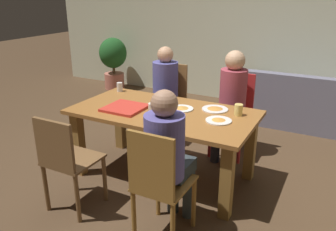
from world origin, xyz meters
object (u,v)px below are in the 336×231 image
object	(u,v)px
pizza_box_0	(125,108)
plate_0	(182,108)
person_1	(231,97)
chair_2	(169,98)
plate_1	(219,120)
drinking_glass_0	(238,110)
chair_3	(66,159)
plate_3	(215,109)
potted_plant	(113,59)
person_0	(168,152)
couch	(305,106)
dining_table	(163,122)
drinking_glass_2	(120,87)
person_2	(163,87)
plate_2	(170,123)
chair_0	(158,182)
drinking_glass_1	(153,110)
chair_1	(234,109)

from	to	relation	value
pizza_box_0	plate_0	bearing A→B (deg)	26.93
person_1	chair_2	size ratio (longest dim) A/B	1.29
plate_1	drinking_glass_0	world-z (taller)	drinking_glass_0
chair_2	chair_3	size ratio (longest dim) A/B	1.07
plate_3	chair_2	bearing A→B (deg)	141.29
plate_1	potted_plant	bearing A→B (deg)	140.23
person_0	couch	bearing A→B (deg)	77.30
dining_table	plate_0	world-z (taller)	plate_0
dining_table	drinking_glass_0	distance (m)	0.74
chair_2	drinking_glass_0	xyz separation A→B (m)	(1.12, -0.75, 0.25)
pizza_box_0	drinking_glass_2	distance (m)	0.63
chair_3	dining_table	bearing A→B (deg)	64.17
dining_table	potted_plant	bearing A→B (deg)	134.43
plate_3	drinking_glass_2	size ratio (longest dim) A/B	2.45
dining_table	person_2	xyz separation A→B (m)	(-0.44, 0.80, 0.10)
plate_1	dining_table	bearing A→B (deg)	177.88
person_0	plate_1	world-z (taller)	person_0
person_0	dining_table	bearing A→B (deg)	121.05
dining_table	plate_2	world-z (taller)	plate_2
chair_0	plate_0	world-z (taller)	chair_0
drinking_glass_1	dining_table	bearing A→B (deg)	90.32
plate_0	potted_plant	world-z (taller)	potted_plant
chair_2	person_0	bearing A→B (deg)	-62.55
plate_0	couch	world-z (taller)	couch
chair_0	drinking_glass_2	bearing A→B (deg)	134.32
chair_1	person_2	distance (m)	0.90
dining_table	couch	world-z (taller)	couch
chair_1	drinking_glass_1	distance (m)	1.24
person_1	pizza_box_0	distance (m)	1.21
person_2	plate_3	size ratio (longest dim) A/B	4.66
drinking_glass_1	couch	distance (m)	2.68
dining_table	couch	size ratio (longest dim) A/B	0.92
chair_1	plate_1	distance (m)	0.98
drinking_glass_0	dining_table	bearing A→B (deg)	-163.04
drinking_glass_2	chair_2	bearing A→B (deg)	62.00
person_2	drinking_glass_1	xyz separation A→B (m)	(0.44, -1.01, 0.09)
person_0	pizza_box_0	xyz separation A→B (m)	(-0.79, 0.59, 0.04)
pizza_box_0	potted_plant	xyz separation A→B (m)	(-2.09, 2.63, -0.16)
chair_1	plate_1	world-z (taller)	chair_1
person_0	plate_1	xyz separation A→B (m)	(0.14, 0.71, 0.04)
drinking_glass_1	person_2	bearing A→B (deg)	113.48
drinking_glass_1	couch	bearing A→B (deg)	65.44
person_1	drinking_glass_2	world-z (taller)	person_1
chair_3	drinking_glass_0	xyz separation A→B (m)	(1.12, 1.11, 0.28)
chair_2	person_2	bearing A→B (deg)	-90.00
person_0	plate_0	size ratio (longest dim) A/B	5.13
chair_1	chair_3	world-z (taller)	chair_1
plate_3	couch	size ratio (longest dim) A/B	0.13
plate_3	chair_3	bearing A→B (deg)	-127.19
plate_0	potted_plant	xyz separation A→B (m)	(-2.59, 2.38, -0.15)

